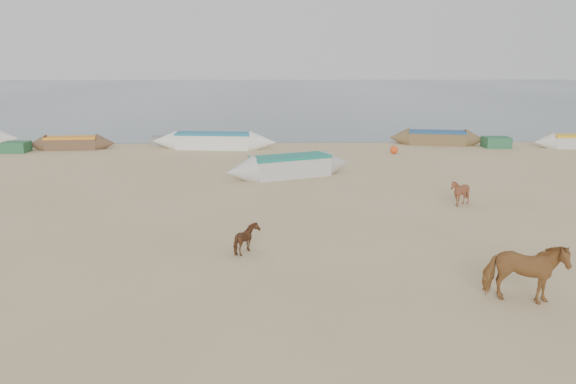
# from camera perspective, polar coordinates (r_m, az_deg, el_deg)

# --- Properties ---
(ground) EXTENTS (140.00, 140.00, 0.00)m
(ground) POSITION_cam_1_polar(r_m,az_deg,el_deg) (14.61, 0.47, -7.43)
(ground) COLOR tan
(ground) RESTS_ON ground
(sea) EXTENTS (160.00, 160.00, 0.00)m
(sea) POSITION_cam_1_polar(r_m,az_deg,el_deg) (95.80, -1.42, 10.15)
(sea) COLOR slate
(sea) RESTS_ON ground
(cow_adult) EXTENTS (1.82, 1.23, 1.41)m
(cow_adult) POSITION_cam_1_polar(r_m,az_deg,el_deg) (13.23, 22.89, -7.50)
(cow_adult) COLOR #915E2F
(cow_adult) RESTS_ON ground
(calf_front) EXTENTS (0.93, 0.84, 0.99)m
(calf_front) POSITION_cam_1_polar(r_m,az_deg,el_deg) (21.21, 17.06, -0.05)
(calf_front) COLOR brown
(calf_front) RESTS_ON ground
(calf_right) EXTENTS (0.73, 0.84, 0.80)m
(calf_right) POSITION_cam_1_polar(r_m,az_deg,el_deg) (15.36, -4.16, -4.83)
(calf_right) COLOR brown
(calf_right) RESTS_ON ground
(near_canoe) EXTENTS (6.12, 3.59, 0.96)m
(near_canoe) POSITION_cam_1_polar(r_m,az_deg,el_deg) (25.45, 0.23, 2.65)
(near_canoe) COLOR beige
(near_canoe) RESTS_ON ground
(waterline_canoes) EXTENTS (57.23, 4.49, 0.97)m
(waterline_canoes) POSITION_cam_1_polar(r_m,az_deg,el_deg) (34.08, -1.59, 5.26)
(waterline_canoes) COLOR brown
(waterline_canoes) RESTS_ON ground
(beach_clutter) EXTENTS (43.66, 4.44, 0.64)m
(beach_clutter) POSITION_cam_1_polar(r_m,az_deg,el_deg) (34.02, 3.96, 5.00)
(beach_clutter) COLOR #2C633D
(beach_clutter) RESTS_ON ground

